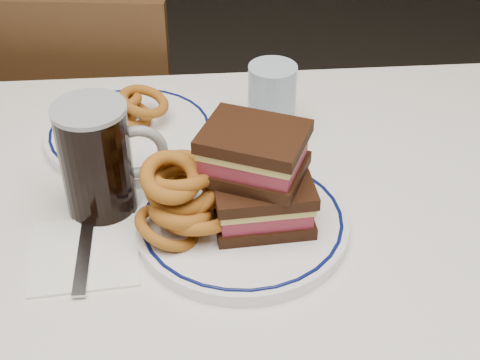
{
  "coord_description": "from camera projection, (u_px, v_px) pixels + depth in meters",
  "views": [
    {
      "loc": [
        0.06,
        -0.66,
        1.34
      ],
      "look_at": [
        0.11,
        0.0,
        0.83
      ],
      "focal_mm": 50.0,
      "sensor_mm": 36.0,
      "label": 1
    }
  ],
  "objects": [
    {
      "name": "dining_table",
      "position": [
        160.0,
        289.0,
        0.94
      ],
      "size": [
        1.27,
        0.87,
        0.75
      ],
      "color": "white",
      "rests_on": "floor"
    },
    {
      "name": "chair_far",
      "position": [
        98.0,
        143.0,
        1.55
      ],
      "size": [
        0.44,
        0.44,
        0.86
      ],
      "color": "#412415",
      "rests_on": "floor"
    },
    {
      "name": "main_plate",
      "position": [
        242.0,
        222.0,
        0.87
      ],
      "size": [
        0.28,
        0.28,
        0.02
      ],
      "color": "white",
      "rests_on": "dining_table"
    },
    {
      "name": "reuben_sandwich",
      "position": [
        258.0,
        177.0,
        0.83
      ],
      "size": [
        0.15,
        0.14,
        0.13
      ],
      "color": "black",
      "rests_on": "main_plate"
    },
    {
      "name": "onion_rings_main",
      "position": [
        182.0,
        196.0,
        0.84
      ],
      "size": [
        0.13,
        0.13,
        0.12
      ],
      "color": "brown",
      "rests_on": "main_plate"
    },
    {
      "name": "ketchup_ramekin",
      "position": [
        220.0,
        174.0,
        0.92
      ],
      "size": [
        0.05,
        0.05,
        0.03
      ],
      "color": "white",
      "rests_on": "main_plate"
    },
    {
      "name": "beer_mug",
      "position": [
        99.0,
        158.0,
        0.87
      ],
      "size": [
        0.14,
        0.1,
        0.16
      ],
      "color": "black",
      "rests_on": "dining_table"
    },
    {
      "name": "water_glass",
      "position": [
        272.0,
        101.0,
        1.03
      ],
      "size": [
        0.07,
        0.07,
        0.12
      ],
      "primitive_type": "cylinder",
      "color": "#A3BCD2",
      "rests_on": "dining_table"
    },
    {
      "name": "far_plate",
      "position": [
        130.0,
        133.0,
        1.05
      ],
      "size": [
        0.26,
        0.26,
        0.02
      ],
      "color": "white",
      "rests_on": "dining_table"
    },
    {
      "name": "onion_rings_far",
      "position": [
        124.0,
        110.0,
        1.04
      ],
      "size": [
        0.13,
        0.1,
        0.07
      ],
      "color": "brown",
      "rests_on": "far_plate"
    },
    {
      "name": "napkin_fork",
      "position": [
        85.0,
        251.0,
        0.84
      ],
      "size": [
        0.14,
        0.18,
        0.01
      ],
      "color": "white",
      "rests_on": "dining_table"
    }
  ]
}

